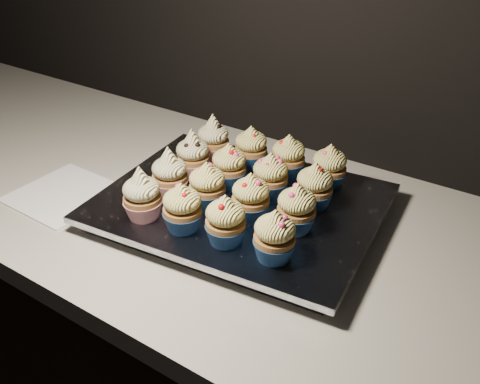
{
  "coord_description": "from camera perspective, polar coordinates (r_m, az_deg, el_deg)",
  "views": [
    {
      "loc": [
        0.6,
        1.04,
        1.43
      ],
      "look_at": [
        0.17,
        1.7,
        0.95
      ],
      "focal_mm": 40.0,
      "sensor_mm": 36.0,
      "label": 1
    }
  ],
  "objects": [
    {
      "name": "cupcake_13",
      "position": [
        1.02,
        1.18,
        4.67
      ],
      "size": [
        0.06,
        0.06,
        0.08
      ],
      "color": "navy",
      "rests_on": "foil_lining"
    },
    {
      "name": "cupcake_15",
      "position": [
        0.96,
        9.49,
        2.58
      ],
      "size": [
        0.06,
        0.06,
        0.08
      ],
      "color": "navy",
      "rests_on": "foil_lining"
    },
    {
      "name": "foil_lining",
      "position": [
        0.93,
        -0.0,
        -1.16
      ],
      "size": [
        0.51,
        0.41,
        0.01
      ],
      "primitive_type": "cube",
      "rotation": [
        0.0,
        0.0,
        0.11
      ],
      "color": "silver",
      "rests_on": "baking_tray"
    },
    {
      "name": "cupcake_2",
      "position": [
        0.81,
        -1.55,
        -3.13
      ],
      "size": [
        0.06,
        0.06,
        0.08
      ],
      "color": "navy",
      "rests_on": "foil_lining"
    },
    {
      "name": "cupcake_9",
      "position": [
        0.95,
        -1.18,
        2.72
      ],
      "size": [
        0.06,
        0.06,
        0.08
      ],
      "color": "navy",
      "rests_on": "foil_lining"
    },
    {
      "name": "cupcake_7",
      "position": [
        0.84,
        6.05,
        -1.82
      ],
      "size": [
        0.06,
        0.06,
        0.08
      ],
      "color": "navy",
      "rests_on": "foil_lining"
    },
    {
      "name": "cupcake_8",
      "position": [
        0.99,
        -5.07,
        3.87
      ],
      "size": [
        0.06,
        0.06,
        0.1
      ],
      "color": "#AC1729",
      "rests_on": "foil_lining"
    },
    {
      "name": "baking_tray",
      "position": [
        0.94,
        -0.0,
        -2.03
      ],
      "size": [
        0.47,
        0.37,
        0.02
      ],
      "primitive_type": "cube",
      "rotation": [
        0.0,
        0.0,
        0.11
      ],
      "color": "black",
      "rests_on": "worktop"
    },
    {
      "name": "cupcake_1",
      "position": [
        0.84,
        -6.17,
        -1.76
      ],
      "size": [
        0.06,
        0.06,
        0.08
      ],
      "color": "navy",
      "rests_on": "foil_lining"
    },
    {
      "name": "cupcake_5",
      "position": [
        0.89,
        -3.51,
        0.59
      ],
      "size": [
        0.06,
        0.06,
        0.08
      ],
      "color": "navy",
      "rests_on": "foil_lining"
    },
    {
      "name": "cupcake_11",
      "position": [
        0.9,
        7.94,
        0.52
      ],
      "size": [
        0.06,
        0.06,
        0.08
      ],
      "color": "navy",
      "rests_on": "foil_lining"
    },
    {
      "name": "cupcake_3",
      "position": [
        0.77,
        3.72,
        -4.78
      ],
      "size": [
        0.06,
        0.06,
        0.08
      ],
      "color": "navy",
      "rests_on": "foil_lining"
    },
    {
      "name": "cupcake_14",
      "position": [
        0.99,
        5.17,
        3.69
      ],
      "size": [
        0.06,
        0.06,
        0.08
      ],
      "color": "navy",
      "rests_on": "foil_lining"
    },
    {
      "name": "worktop",
      "position": [
        1.05,
        -7.46,
        -0.56
      ],
      "size": [
        2.44,
        0.64,
        0.04
      ],
      "primitive_type": "cube",
      "color": "beige",
      "rests_on": "cabinet"
    },
    {
      "name": "napkin",
      "position": [
        1.06,
        -18.26,
        -0.23
      ],
      "size": [
        0.18,
        0.18,
        0.0
      ],
      "primitive_type": "cube",
      "rotation": [
        0.0,
        0.0,
        -0.02
      ],
      "color": "white",
      "rests_on": "worktop"
    },
    {
      "name": "cupcake_6",
      "position": [
        0.86,
        1.14,
        -0.66
      ],
      "size": [
        0.06,
        0.06,
        0.08
      ],
      "color": "navy",
      "rests_on": "foil_lining"
    },
    {
      "name": "cupcake_10",
      "position": [
        0.92,
        3.25,
        1.64
      ],
      "size": [
        0.06,
        0.06,
        0.08
      ],
      "color": "navy",
      "rests_on": "foil_lining"
    },
    {
      "name": "cupcake_12",
      "position": [
        1.05,
        -2.86,
        5.58
      ],
      "size": [
        0.06,
        0.06,
        0.1
      ],
      "color": "#AC1729",
      "rests_on": "foil_lining"
    },
    {
      "name": "cabinet",
      "position": [
        1.34,
        -6.1,
        -17.18
      ],
      "size": [
        2.4,
        0.6,
        0.86
      ],
      "primitive_type": "cube",
      "color": "black",
      "rests_on": "ground"
    },
    {
      "name": "cupcake_4",
      "position": [
        0.93,
        -7.52,
        1.82
      ],
      "size": [
        0.06,
        0.06,
        0.1
      ],
      "color": "#AC1729",
      "rests_on": "foil_lining"
    },
    {
      "name": "cupcake_0",
      "position": [
        0.88,
        -10.42,
        -0.41
      ],
      "size": [
        0.06,
        0.06,
        0.1
      ],
      "color": "#AC1729",
      "rests_on": "foil_lining"
    }
  ]
}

